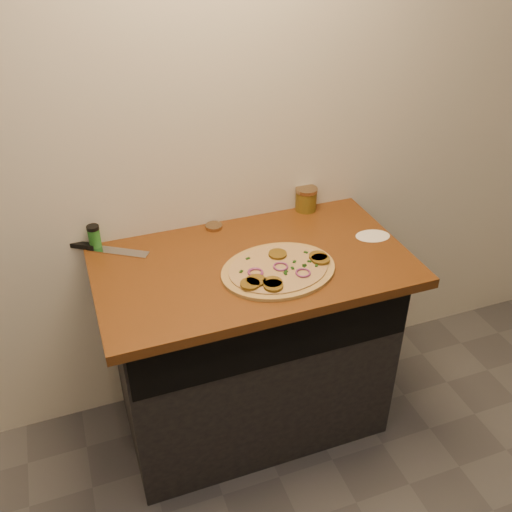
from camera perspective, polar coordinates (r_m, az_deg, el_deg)
name	(u,v)px	position (r m, az deg, el deg)	size (l,w,h in m)	color
cabinet	(250,347)	(2.49, -0.56, -9.11)	(1.10, 0.60, 0.86)	black
countertop	(252,265)	(2.19, -0.36, -0.87)	(1.20, 0.70, 0.04)	brown
pizza	(279,270)	(2.11, 2.28, -1.39)	(0.47, 0.47, 0.03)	tan
chefs_knife	(98,248)	(2.32, -15.56, 0.77)	(0.32, 0.22, 0.02)	#B7BAC1
mason_jar_lid	(214,227)	(2.38, -4.24, 2.96)	(0.07, 0.07, 0.02)	#967A57
salsa_jar	(306,199)	(2.51, 5.03, 5.71)	(0.10, 0.10, 0.10)	#9C2D0F
spice_shaker	(94,237)	(2.32, -15.87, 1.87)	(0.05, 0.05, 0.10)	#216822
flour_spill	(373,236)	(2.37, 11.59, 1.98)	(0.14, 0.14, 0.00)	silver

